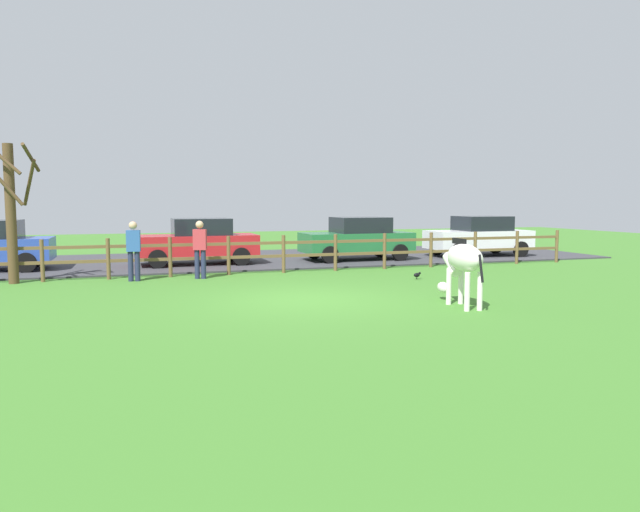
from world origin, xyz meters
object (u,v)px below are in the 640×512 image
at_px(crow_on_grass, 417,275).
at_px(parked_car_white, 479,236).
at_px(parked_car_red, 198,241).
at_px(bare_tree, 11,207).
at_px(visitor_left_of_tree, 200,247).
at_px(zebra, 463,262).
at_px(visitor_right_of_tree, 134,248).
at_px(parked_car_green, 357,238).

relative_size(crow_on_grass, parked_car_white, 0.05).
xyz_separation_m(crow_on_grass, parked_car_red, (-5.45, 5.50, 0.72)).
bearing_deg(crow_on_grass, bare_tree, 166.64).
bearing_deg(visitor_left_of_tree, bare_tree, 174.01).
xyz_separation_m(crow_on_grass, visitor_left_of_tree, (-5.78, 2.01, 0.78)).
height_order(zebra, parked_car_white, parked_car_white).
bearing_deg(parked_car_white, crow_on_grass, -135.87).
xyz_separation_m(zebra, visitor_right_of_tree, (-6.42, 6.23, -0.02)).
distance_m(bare_tree, parked_car_red, 6.08).
xyz_separation_m(bare_tree, visitor_left_of_tree, (4.82, -0.51, -1.14)).
bearing_deg(visitor_right_of_tree, crow_on_grass, -15.04).
bearing_deg(parked_car_red, zebra, -66.07).
bearing_deg(parked_car_red, visitor_left_of_tree, -95.49).
bearing_deg(parked_car_red, visitor_right_of_tree, -121.50).
distance_m(crow_on_grass, visitor_right_of_tree, 7.87).
relative_size(bare_tree, parked_car_red, 0.95).
bearing_deg(zebra, crow_on_grass, 74.77).
relative_size(zebra, parked_car_white, 0.48).
height_order(bare_tree, parked_car_red, bare_tree).
distance_m(zebra, parked_car_red, 10.61).
xyz_separation_m(bare_tree, parked_car_red, (5.16, 2.98, -1.20)).
distance_m(bare_tree, parked_car_green, 11.29).
bearing_deg(parked_car_green, visitor_right_of_tree, -157.60).
relative_size(visitor_left_of_tree, visitor_right_of_tree, 1.00).
xyz_separation_m(parked_car_white, visitor_left_of_tree, (-11.17, -3.22, 0.06)).
bearing_deg(parked_car_red, parked_car_white, -1.39).
bearing_deg(visitor_left_of_tree, visitor_right_of_tree, 179.31).
distance_m(parked_car_green, visitor_left_of_tree, 6.88).
bearing_deg(bare_tree, visitor_left_of_tree, -5.99).
bearing_deg(parked_car_red, parked_car_green, -2.28).
height_order(crow_on_grass, visitor_left_of_tree, visitor_left_of_tree).
distance_m(zebra, visitor_left_of_tree, 7.75).
bearing_deg(parked_car_green, bare_tree, -165.82).
xyz_separation_m(bare_tree, parked_car_white, (16.00, 2.71, -1.20)).
distance_m(crow_on_grass, visitor_left_of_tree, 6.17).
height_order(bare_tree, zebra, bare_tree).
height_order(crow_on_grass, parked_car_white, parked_car_white).
xyz_separation_m(bare_tree, visitor_right_of_tree, (3.04, -0.48, -1.14)).
height_order(zebra, visitor_left_of_tree, visitor_left_of_tree).
relative_size(parked_car_red, visitor_right_of_tree, 2.45).
distance_m(crow_on_grass, parked_car_red, 7.77).
height_order(zebra, crow_on_grass, zebra).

